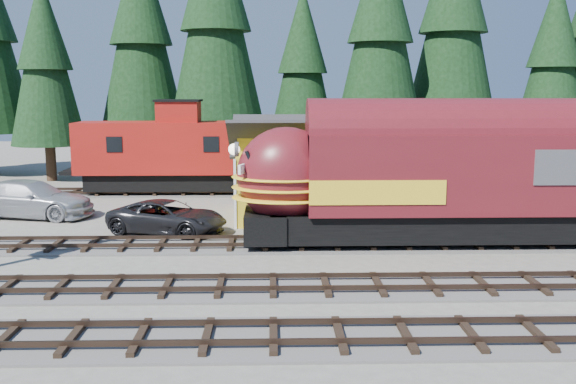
{
  "coord_description": "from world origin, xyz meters",
  "views": [
    {
      "loc": [
        -4.22,
        -23.01,
        6.76
      ],
      "look_at": [
        -3.54,
        4.0,
        2.37
      ],
      "focal_mm": 40.0,
      "sensor_mm": 36.0,
      "label": 1
    }
  ],
  "objects_px": {
    "depot": "(352,161)",
    "pickup_truck_a": "(168,217)",
    "pickup_truck_b": "(31,199)",
    "locomotive": "(431,182)",
    "caboose": "(164,151)"
  },
  "relations": [
    {
      "from": "caboose",
      "to": "pickup_truck_a",
      "type": "xyz_separation_m",
      "value": [
        2.01,
        -11.41,
        -1.97
      ]
    },
    {
      "from": "pickup_truck_a",
      "to": "pickup_truck_b",
      "type": "height_order",
      "value": "pickup_truck_b"
    },
    {
      "from": "depot",
      "to": "locomotive",
      "type": "xyz_separation_m",
      "value": [
        2.62,
        -6.5,
        -0.18
      ]
    },
    {
      "from": "depot",
      "to": "pickup_truck_a",
      "type": "relative_size",
      "value": 2.29
    },
    {
      "from": "pickup_truck_b",
      "to": "caboose",
      "type": "bearing_deg",
      "value": -27.07
    },
    {
      "from": "locomotive",
      "to": "pickup_truck_a",
      "type": "xyz_separation_m",
      "value": [
        -11.73,
        2.59,
        -2.0
      ]
    },
    {
      "from": "locomotive",
      "to": "caboose",
      "type": "relative_size",
      "value": 1.65
    },
    {
      "from": "depot",
      "to": "caboose",
      "type": "height_order",
      "value": "caboose"
    },
    {
      "from": "locomotive",
      "to": "caboose",
      "type": "height_order",
      "value": "caboose"
    },
    {
      "from": "pickup_truck_a",
      "to": "pickup_truck_b",
      "type": "distance_m",
      "value": 8.85
    },
    {
      "from": "depot",
      "to": "pickup_truck_a",
      "type": "height_order",
      "value": "depot"
    },
    {
      "from": "caboose",
      "to": "pickup_truck_b",
      "type": "distance_m",
      "value": 9.55
    },
    {
      "from": "locomotive",
      "to": "pickup_truck_b",
      "type": "xyz_separation_m",
      "value": [
        -19.59,
        6.66,
        -1.81
      ]
    },
    {
      "from": "pickup_truck_a",
      "to": "caboose",
      "type": "bearing_deg",
      "value": 30.23
    },
    {
      "from": "depot",
      "to": "caboose",
      "type": "relative_size",
      "value": 1.19
    }
  ]
}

